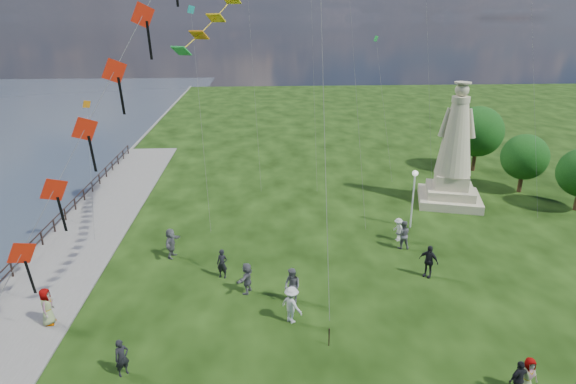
{
  "coord_description": "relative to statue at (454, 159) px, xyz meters",
  "views": [
    {
      "loc": [
        -2.44,
        -14.62,
        13.71
      ],
      "look_at": [
        -1.0,
        8.0,
        5.5
      ],
      "focal_mm": 30.0,
      "sensor_mm": 36.0,
      "label": 1
    }
  ],
  "objects": [
    {
      "name": "waterfront",
      "position": [
        -27.72,
        -10.94,
        -3.6
      ],
      "size": [
        200.0,
        200.0,
        1.51
      ],
      "color": "#35414F",
      "rests_on": "ground"
    },
    {
      "name": "statue",
      "position": [
        0.0,
        0.0,
        0.0
      ],
      "size": [
        5.7,
        5.7,
        9.37
      ],
      "rotation": [
        0.0,
        0.0,
        -0.28
      ],
      "color": "beige",
      "rests_on": "ground"
    },
    {
      "name": "lamppost",
      "position": [
        -4.48,
        -4.53,
        -0.56
      ],
      "size": [
        0.38,
        0.38,
        4.14
      ],
      "color": "silver",
      "rests_on": "ground"
    },
    {
      "name": "tree_row",
      "position": [
        6.7,
        4.11,
        -0.15
      ],
      "size": [
        7.67,
        14.47,
        6.13
      ],
      "color": "#382314",
      "rests_on": "ground"
    },
    {
      "name": "person_0",
      "position": [
        -20.6,
        -18.22,
        -2.72
      ],
      "size": [
        0.71,
        0.68,
        1.63
      ],
      "primitive_type": "imported",
      "rotation": [
        0.0,
        0.0,
        0.69
      ],
      "color": "black",
      "rests_on": "ground"
    },
    {
      "name": "person_1",
      "position": [
        -13.36,
        -13.38,
        -2.58
      ],
      "size": [
        1.02,
        1.09,
        1.92
      ],
      "primitive_type": "imported",
      "rotation": [
        0.0,
        0.0,
        -0.92
      ],
      "color": "#595960",
      "rests_on": "ground"
    },
    {
      "name": "person_2",
      "position": [
        -13.51,
        -15.02,
        -2.61
      ],
      "size": [
        1.28,
        1.3,
        1.86
      ],
      "primitive_type": "imported",
      "rotation": [
        0.0,
        0.0,
        2.34
      ],
      "color": "silver",
      "rests_on": "ground"
    },
    {
      "name": "person_3",
      "position": [
        -5.21,
        -20.38,
        -2.74
      ],
      "size": [
        1.04,
        0.75,
        1.59
      ],
      "primitive_type": "imported",
      "rotation": [
        0.0,
        0.0,
        3.47
      ],
      "color": "black",
      "rests_on": "ground"
    },
    {
      "name": "person_4",
      "position": [
        -4.77,
        -20.22,
        -2.76
      ],
      "size": [
        0.8,
        0.54,
        1.57
      ],
      "primitive_type": "imported",
      "rotation": [
        0.0,
        0.0,
        0.09
      ],
      "color": "#595960",
      "rests_on": "ground"
    },
    {
      "name": "person_5",
      "position": [
        -20.3,
        -7.94,
        -2.6
      ],
      "size": [
        1.15,
        1.87,
        1.87
      ],
      "primitive_type": "imported",
      "rotation": [
        0.0,
        0.0,
        1.32
      ],
      "color": "#595960",
      "rests_on": "ground"
    },
    {
      "name": "person_6",
      "position": [
        -17.07,
        -10.58,
        -2.69
      ],
      "size": [
        0.71,
        0.57,
        1.69
      ],
      "primitive_type": "imported",
      "rotation": [
        0.0,
        0.0,
        -0.32
      ],
      "color": "black",
      "rests_on": "ground"
    },
    {
      "name": "person_7",
      "position": [
        -5.99,
        -7.66,
        -2.61
      ],
      "size": [
        0.95,
        0.64,
        1.87
      ],
      "primitive_type": "imported",
      "rotation": [
        0.0,
        0.0,
        3.05
      ],
      "color": "#595960",
      "rests_on": "ground"
    },
    {
      "name": "person_8",
      "position": [
        -5.95,
        -6.54,
        -2.76
      ],
      "size": [
        0.75,
        1.1,
        1.56
      ],
      "primitive_type": "imported",
      "rotation": [
        0.0,
        0.0,
        -1.33
      ],
      "color": "silver",
      "rests_on": "ground"
    },
    {
      "name": "person_9",
      "position": [
        -5.58,
        -11.22,
        -2.58
      ],
      "size": [
        1.22,
        1.18,
        1.91
      ],
      "primitive_type": "imported",
      "rotation": [
        0.0,
        0.0,
        -0.74
      ],
      "color": "black",
      "rests_on": "ground"
    },
    {
      "name": "person_10",
      "position": [
        -24.95,
        -14.59,
        -2.61
      ],
      "size": [
        0.61,
        0.94,
        1.85
      ],
      "primitive_type": "imported",
      "rotation": [
        0.0,
        0.0,
        1.63
      ],
      "color": "#595960",
      "rests_on": "ground"
    },
    {
      "name": "person_11",
      "position": [
        -15.67,
        -12.25,
        -2.68
      ],
      "size": [
        1.28,
        1.73,
        1.71
      ],
      "primitive_type": "imported",
      "rotation": [
        0.0,
        0.0,
        4.29
      ],
      "color": "#595960",
      "rests_on": "ground"
    },
    {
      "name": "red_kite_train",
      "position": [
        -20.48,
        -15.31,
        7.9
      ],
      "size": [
        9.19,
        9.35,
        18.38
      ],
      "color": "black",
      "rests_on": "ground"
    },
    {
      "name": "small_kites",
      "position": [
        -9.85,
        3.34,
        10.79
      ],
      "size": [
        32.2,
        15.82,
        31.32
      ],
      "color": "teal",
      "rests_on": "ground"
    }
  ]
}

